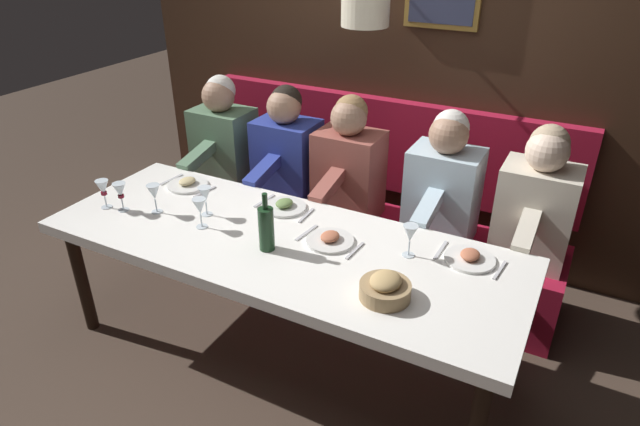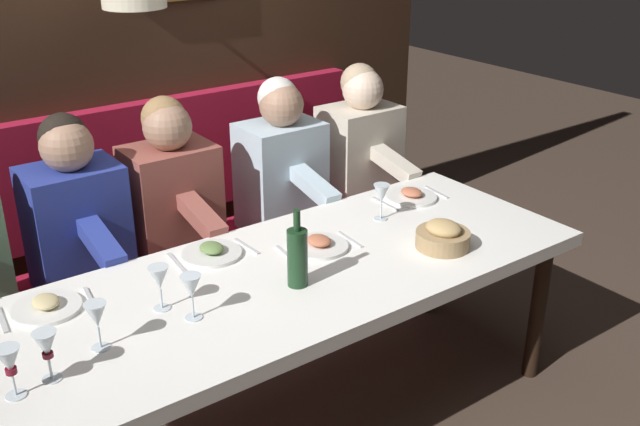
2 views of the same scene
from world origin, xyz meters
The scene contains 19 objects.
dining_table centered at (0.00, 0.00, 0.68)m, with size 0.90×2.45×0.74m.
banquette_bench centered at (0.89, 0.00, 0.23)m, with size 0.52×2.65×0.45m, color maroon.
back_wall_panel centered at (1.46, 0.00, 1.37)m, with size 0.59×3.85×2.90m.
diner_nearest centered at (0.88, -1.09, 0.82)m, with size 0.60×0.40×0.79m.
diner_near centered at (0.88, -0.57, 0.82)m, with size 0.60×0.40×0.79m.
diner_middle centered at (0.88, 0.04, 0.82)m, with size 0.60×0.40×0.79m.
diner_far centered at (0.88, 0.49, 0.82)m, with size 0.60×0.40×0.79m.
place_setting_0 centered at (0.30, 0.15, 0.75)m, with size 0.24×0.32×0.05m.
place_setting_1 centered at (0.26, -0.89, 0.75)m, with size 0.24×0.32×0.05m.
place_setting_2 centered at (0.27, 0.81, 0.75)m, with size 0.24×0.33×0.05m.
place_setting_3 centered at (0.10, -0.23, 0.75)m, with size 0.24×0.32×0.05m.
wine_glass_0 centered at (-0.15, 1.03, 0.86)m, with size 0.07×0.07×0.16m.
wine_glass_1 centered at (0.04, 0.48, 0.86)m, with size 0.07×0.07×0.16m.
wine_glass_2 centered at (-0.07, 0.74, 0.86)m, with size 0.07×0.07×0.16m.
wine_glass_3 centered at (-0.14, 0.92, 0.86)m, with size 0.07×0.07×0.16m.
wine_glass_4 centered at (0.17, -0.62, 0.86)m, with size 0.07×0.07×0.16m.
wine_glass_5 centered at (-0.08, 0.42, 0.86)m, with size 0.07×0.07×0.16m.
wine_bottle centered at (-0.10, 0.01, 0.86)m, with size 0.08×0.08×0.30m.
bread_bowl centered at (-0.19, -0.64, 0.79)m, with size 0.22×0.22×0.12m.
Camera 2 is at (-2.05, 1.34, 2.08)m, focal length 41.17 mm.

